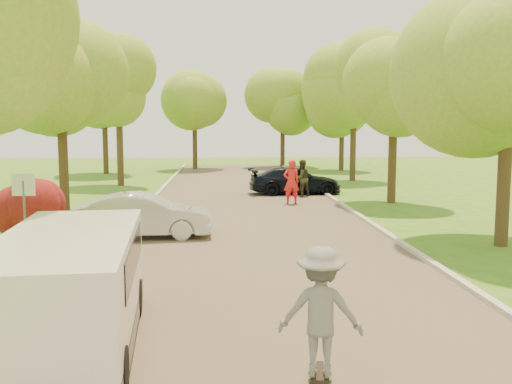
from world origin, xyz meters
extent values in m
plane|color=#356919|center=(0.00, 0.00, 0.00)|extent=(100.00, 100.00, 0.00)
cube|color=#4C4438|center=(0.00, 8.00, 0.01)|extent=(8.00, 60.00, 0.01)
cube|color=#B2AD9E|center=(-4.05, 8.00, 0.06)|extent=(0.18, 60.00, 0.12)
cube|color=#B2AD9E|center=(4.05, 8.00, 0.06)|extent=(0.18, 60.00, 0.12)
cylinder|color=#59595E|center=(-5.80, 4.00, 1.00)|extent=(0.06, 0.06, 2.00)
cube|color=white|center=(-5.80, 4.00, 1.90)|extent=(0.55, 0.04, 0.55)
cylinder|color=#382619|center=(-6.30, 5.50, 0.35)|extent=(0.12, 0.12, 0.70)
sphere|color=#590F0F|center=(-6.30, 5.50, 1.10)|extent=(1.70, 1.70, 1.70)
cylinder|color=#382619|center=(-7.00, 12.00, 1.57)|extent=(0.36, 0.36, 3.15)
sphere|color=#599528|center=(-7.00, 12.00, 4.41)|extent=(4.20, 4.20, 4.20)
sphere|color=#599528|center=(-6.37, 12.00, 5.04)|extent=(3.15, 3.15, 3.15)
cylinder|color=#382619|center=(-6.60, 22.00, 1.91)|extent=(0.36, 0.36, 3.83)
sphere|color=#599528|center=(-6.60, 22.00, 5.27)|extent=(4.80, 4.80, 4.80)
sphere|color=#599528|center=(-5.88, 22.00, 5.99)|extent=(3.60, 3.60, 3.60)
cylinder|color=#382619|center=(6.80, 5.00, 1.91)|extent=(0.36, 0.36, 3.83)
sphere|color=#599528|center=(6.80, 5.00, 5.33)|extent=(5.00, 5.00, 5.00)
cylinder|color=#382619|center=(6.40, 14.00, 1.69)|extent=(0.36, 0.36, 3.38)
sphere|color=#599528|center=(6.40, 14.00, 4.70)|extent=(4.40, 4.40, 4.40)
sphere|color=#599528|center=(7.06, 14.00, 5.36)|extent=(3.30, 3.30, 3.30)
cylinder|color=#382619|center=(7.00, 24.00, 2.02)|extent=(0.36, 0.36, 4.05)
sphere|color=#599528|center=(7.00, 24.00, 5.61)|extent=(5.20, 5.20, 5.20)
sphere|color=#599528|center=(7.78, 24.00, 6.39)|extent=(3.90, 3.90, 3.90)
cylinder|color=#382619|center=(-9.00, 30.00, 1.80)|extent=(0.36, 0.36, 3.60)
sphere|color=#599528|center=(-9.00, 30.00, 5.10)|extent=(5.00, 5.00, 5.00)
sphere|color=#599528|center=(-8.25, 30.00, 5.85)|extent=(3.75, 3.75, 3.75)
cylinder|color=#382619|center=(8.00, 32.00, 1.91)|extent=(0.36, 0.36, 3.83)
sphere|color=#599528|center=(8.00, 32.00, 5.33)|extent=(5.00, 5.00, 5.00)
sphere|color=#599528|center=(8.75, 32.00, 6.08)|extent=(3.75, 3.75, 3.75)
cylinder|color=#382619|center=(-3.00, 34.00, 1.69)|extent=(0.36, 0.36, 3.38)
sphere|color=#599528|center=(-3.00, 34.00, 4.81)|extent=(4.80, 4.80, 4.80)
sphere|color=#599528|center=(-2.28, 34.00, 5.53)|extent=(3.60, 3.60, 3.60)
cylinder|color=#382619|center=(4.00, 36.00, 1.80)|extent=(0.36, 0.36, 3.60)
sphere|color=#599528|center=(4.00, 36.00, 5.10)|extent=(5.00, 5.00, 5.00)
sphere|color=#599528|center=(4.75, 36.00, 5.85)|extent=(3.75, 3.75, 3.75)
cube|color=white|center=(-3.20, -1.91, 0.97)|extent=(2.23, 4.81, 1.60)
cube|color=black|center=(-3.20, -1.91, 0.29)|extent=(2.26, 4.90, 0.29)
cube|color=black|center=(-3.22, -1.67, 1.36)|extent=(2.14, 3.45, 0.53)
cylinder|color=black|center=(-2.25, -3.39, 0.32)|extent=(0.29, 0.66, 0.64)
cylinder|color=black|center=(-4.15, -0.43, 0.32)|extent=(0.29, 0.66, 0.64)
cylinder|color=black|center=(-2.50, -0.29, 0.32)|extent=(0.29, 0.66, 0.64)
imported|color=#BBBCC0|center=(-3.30, 6.79, 0.67)|extent=(4.09, 1.55, 1.33)
imported|color=black|center=(2.63, 17.43, 0.65)|extent=(4.63, 2.19, 1.30)
cube|color=black|center=(0.30, -3.14, 0.10)|extent=(0.39, 0.90, 0.02)
cylinder|color=#BFCC4C|center=(0.43, -2.85, 0.04)|extent=(0.04, 0.07, 0.07)
cylinder|color=#BFCC4C|center=(0.28, -2.82, 0.04)|extent=(0.04, 0.07, 0.07)
imported|color=slate|center=(0.30, -3.14, 0.96)|extent=(1.19, 0.81, 1.69)
imported|color=red|center=(2.00, 13.81, 0.95)|extent=(0.74, 0.53, 1.90)
imported|color=#2C2F1C|center=(2.80, 16.35, 0.87)|extent=(1.05, 0.97, 1.74)
camera|label=1|loc=(-0.96, -10.16, 3.33)|focal=40.00mm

